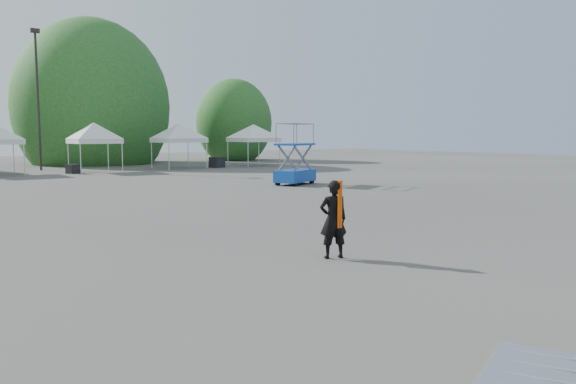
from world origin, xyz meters
TOP-DOWN VIEW (x-y plane):
  - ground at (0.00, 0.00)m, footprint 120.00×120.00m
  - light_pole_east at (3.00, 32.00)m, footprint 0.60×0.25m
  - tree_mid_e at (9.00, 39.00)m, footprint 5.12×5.12m
  - tree_far_e at (22.00, 37.00)m, footprint 3.84×3.84m
  - tent_f at (5.52, 27.99)m, footprint 4.16×4.16m
  - tent_g at (11.94, 28.47)m, footprint 4.58×4.58m
  - tent_h at (18.11, 27.67)m, footprint 4.55×4.55m
  - man at (0.95, -1.40)m, footprint 0.70×0.58m
  - scissor_lift at (10.71, 12.58)m, footprint 2.69×2.06m
  - crate_mid at (3.91, 27.44)m, footprint 0.98×0.89m
  - crate_east at (14.67, 27.56)m, footprint 1.25×1.11m

SIDE VIEW (x-z plane):
  - ground at x=0.00m, z-range 0.00..0.00m
  - crate_mid at x=3.91m, z-range 0.00..0.62m
  - crate_east at x=14.67m, z-range 0.00..0.80m
  - man at x=0.95m, z-range 0.00..1.65m
  - scissor_lift at x=10.71m, z-range 0.01..3.12m
  - tent_f at x=5.52m, z-range 1.12..5.00m
  - tent_h at x=18.11m, z-range 1.12..5.00m
  - tent_g at x=11.94m, z-range 1.12..5.00m
  - tree_far_e at x=22.00m, z-range 0.70..6.55m
  - tree_mid_e at x=9.00m, z-range 0.94..8.74m
  - light_pole_east at x=3.00m, z-range 0.62..10.42m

